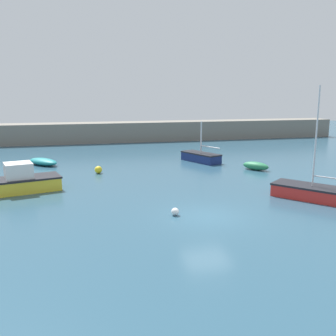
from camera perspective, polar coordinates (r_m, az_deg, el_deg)
ground_plane at (r=20.01m, az=5.97°, el=-7.61°), size 120.00×120.00×0.20m
harbor_breakwater at (r=50.95m, az=-6.40°, el=5.52°), size 60.27×3.58×2.57m
dinghy_near_pier at (r=32.49m, az=13.23°, el=0.31°), size 2.09×2.44×0.68m
sailboat_tall_mast at (r=24.59m, az=21.08°, el=-3.41°), size 4.33×4.78×6.84m
cabin_cruiser_white at (r=26.36m, az=-22.46°, el=-2.07°), size 6.36×3.60×1.94m
rowboat_white_midwater at (r=35.61m, az=-18.50°, el=0.93°), size 3.31×3.50×0.62m
sailboat_short_mast at (r=35.55m, az=5.02°, el=1.69°), size 3.08×4.47×3.81m
mooring_buoy_white at (r=19.97m, az=1.08°, el=-6.67°), size 0.41×0.41×0.41m
mooring_buoy_yellow at (r=30.78m, az=-10.56°, el=-0.26°), size 0.60×0.60×0.60m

